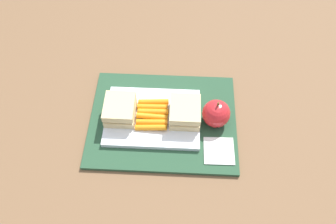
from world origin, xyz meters
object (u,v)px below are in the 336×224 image
at_px(food_tray, 153,117).
at_px(paper_napkin, 219,151).
at_px(sandwich_half_left, 120,110).
at_px(apple, 216,112).
at_px(carrot_sticks_bundle, 152,114).
at_px(sandwich_half_right, 185,112).

height_order(food_tray, paper_napkin, food_tray).
distance_m(sandwich_half_left, apple, 0.23).
bearing_deg(carrot_sticks_bundle, food_tray, -2.74).
bearing_deg(sandwich_half_left, carrot_sticks_bundle, 0.02).
relative_size(sandwich_half_right, carrot_sticks_bundle, 0.91).
height_order(food_tray, sandwich_half_right, sandwich_half_right).
height_order(food_tray, carrot_sticks_bundle, carrot_sticks_bundle).
bearing_deg(apple, sandwich_half_left, -179.20).
bearing_deg(sandwich_half_right, carrot_sticks_bundle, 179.98).
relative_size(food_tray, paper_napkin, 3.29).
relative_size(carrot_sticks_bundle, apple, 1.12).
bearing_deg(paper_napkin, sandwich_half_right, 134.92).
bearing_deg(sandwich_half_right, food_tray, 180.00).
xyz_separation_m(sandwich_half_right, apple, (0.07, 0.00, -0.00)).
bearing_deg(sandwich_half_left, food_tray, 0.00).
height_order(sandwich_half_right, carrot_sticks_bundle, sandwich_half_right).
distance_m(sandwich_half_left, carrot_sticks_bundle, 0.08).
bearing_deg(apple, carrot_sticks_bundle, -178.80).
xyz_separation_m(sandwich_half_right, carrot_sticks_bundle, (-0.08, 0.00, -0.02)).
bearing_deg(carrot_sticks_bundle, apple, 1.20).
xyz_separation_m(sandwich_half_left, carrot_sticks_bundle, (0.08, 0.00, -0.02)).
bearing_deg(food_tray, paper_napkin, -27.20).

